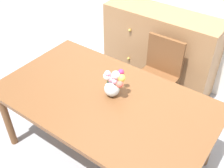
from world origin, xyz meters
TOP-DOWN VIEW (x-y plane):
  - ground_plane at (0.00, 0.00)m, footprint 12.00×12.00m
  - dining_table at (0.00, 0.00)m, footprint 1.89×1.09m
  - chair_far at (0.07, 0.89)m, footprint 0.42×0.42m
  - dresser at (-0.16, 1.33)m, footprint 1.40×0.47m
  - flower_vase at (0.03, 0.08)m, footprint 0.19×0.20m

SIDE VIEW (x-z plane):
  - ground_plane at x=0.00m, z-range 0.00..0.00m
  - dresser at x=-0.16m, z-range 0.00..1.00m
  - chair_far at x=0.07m, z-range 0.07..0.97m
  - dining_table at x=0.00m, z-range 0.30..1.04m
  - flower_vase at x=0.03m, z-range 0.74..0.99m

